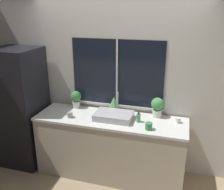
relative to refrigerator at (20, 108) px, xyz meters
The scene contains 13 objects.
ground_plane 1.74m from the refrigerator, 11.42° to the right, with size 14.00×14.00×0.00m, color #937F60.
wall_back 1.57m from the refrigerator, 15.34° to the left, with size 8.00×0.09×2.70m.
wall_left 1.42m from the refrigerator, 117.17° to the left, with size 0.06×7.00×2.70m.
counter 1.52m from the refrigerator, ahead, with size 2.13×0.65×0.92m.
refrigerator is the anchor object (origin of this frame).
sink 1.51m from the refrigerator, ahead, with size 0.52×0.40×0.33m.
potted_plant_left 0.88m from the refrigerator, 17.30° to the left, with size 0.16×0.16×0.26m.
potted_plant_center 1.47m from the refrigerator, 10.21° to the left, with size 0.14×0.14×0.24m.
potted_plant_right 2.10m from the refrigerator, ahead, with size 0.18×0.18×0.28m.
soap_bottle 1.85m from the refrigerator, ahead, with size 0.06×0.06×0.14m.
mug_grey 0.91m from the refrigerator, ahead, with size 0.08×0.08×0.08m.
mug_green 2.03m from the refrigerator, ahead, with size 0.09×0.09×0.09m.
mug_white 2.37m from the refrigerator, ahead, with size 0.07×0.07×0.08m.
Camera 1 is at (0.92, -2.74, 2.40)m, focal length 40.00 mm.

